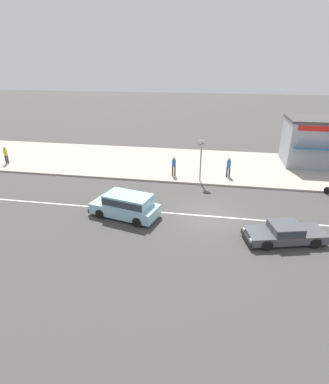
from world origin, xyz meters
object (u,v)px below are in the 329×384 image
pedestrian_near_clock (6,154)px  pedestrian_by_shop (174,165)px  street_clock (201,151)px  pedestrian_mid_kerb (229,166)px  shopfront_mid_block (318,141)px  sedan_dark_grey_2 (285,233)px  minivan_pale_blue_1 (126,205)px

pedestrian_near_clock → pedestrian_by_shop: bearing=-1.9°
street_clock → pedestrian_mid_kerb: street_clock is taller
pedestrian_near_clock → pedestrian_mid_kerb: 21.09m
pedestrian_by_shop → shopfront_mid_block: 14.14m
sedan_dark_grey_2 → street_clock: 9.85m
pedestrian_mid_kerb → shopfront_mid_block: 9.76m
pedestrian_mid_kerb → shopfront_mid_block: bearing=31.3°
pedestrian_mid_kerb → minivan_pale_blue_1: bearing=-129.1°
street_clock → sedan_dark_grey_2: bearing=-56.9°
shopfront_mid_block → sedan_dark_grey_2: bearing=-110.2°
minivan_pale_blue_1 → pedestrian_by_shop: (2.00, 7.61, 0.29)m
pedestrian_by_shop → shopfront_mid_block: shopfront_mid_block is taller
minivan_pale_blue_1 → pedestrian_mid_kerb: (6.65, 8.19, 0.28)m
sedan_dark_grey_2 → shopfront_mid_block: size_ratio=0.79×
pedestrian_by_shop → shopfront_mid_block: size_ratio=0.28×
pedestrian_near_clock → pedestrian_by_shop: (16.45, -0.56, 0.02)m
pedestrian_mid_kerb → pedestrian_by_shop: (-4.64, -0.58, 0.01)m
pedestrian_mid_kerb → shopfront_mid_block: size_ratio=0.28×
shopfront_mid_block → street_clock: bearing=-148.6°
pedestrian_mid_kerb → shopfront_mid_block: (8.27, 5.04, 1.20)m
sedan_dark_grey_2 → pedestrian_near_clock: (-24.02, 9.46, 0.58)m
shopfront_mid_block → pedestrian_mid_kerb: bearing=-148.7°
pedestrian_by_shop → sedan_dark_grey_2: bearing=-49.6°
pedestrian_near_clock → pedestrian_mid_kerb: (21.09, 0.02, 0.01)m
sedan_dark_grey_2 → shopfront_mid_block: shopfront_mid_block is taller
street_clock → pedestrian_by_shop: street_clock is taller
pedestrian_by_shop → street_clock: bearing=-20.2°
pedestrian_mid_kerb → pedestrian_by_shop: pedestrian_by_shop is taller
street_clock → pedestrian_by_shop: size_ratio=2.04×
street_clock → pedestrian_mid_kerb: size_ratio=2.06×
street_clock → minivan_pale_blue_1: bearing=-122.6°
sedan_dark_grey_2 → street_clock: (-5.25, 8.05, 2.16)m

